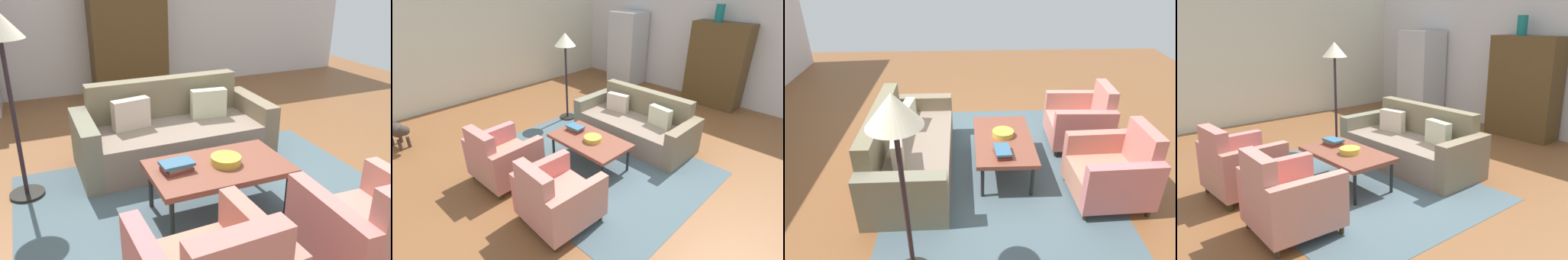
% 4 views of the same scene
% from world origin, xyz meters
% --- Properties ---
extents(ground_plane, '(10.24, 10.24, 0.00)m').
position_xyz_m(ground_plane, '(0.00, 0.00, 0.00)').
color(ground_plane, brown).
extents(wall_back, '(8.54, 0.12, 2.80)m').
position_xyz_m(wall_back, '(0.00, 3.63, 1.40)').
color(wall_back, silver).
rests_on(wall_back, ground).
extents(wall_left, '(0.12, 7.25, 2.80)m').
position_xyz_m(wall_left, '(-4.27, 0.00, 1.40)').
color(wall_left, beige).
rests_on(wall_left, ground).
extents(area_rug, '(3.40, 2.60, 0.01)m').
position_xyz_m(area_rug, '(-0.30, -0.45, 0.00)').
color(area_rug, '#4A5E66').
rests_on(area_rug, ground).
extents(couch, '(2.11, 0.92, 0.86)m').
position_xyz_m(couch, '(-0.30, 0.68, 0.29)').
color(couch, gray).
rests_on(couch, ground).
extents(coffee_table, '(1.20, 0.70, 0.45)m').
position_xyz_m(coffee_table, '(-0.30, -0.50, 0.41)').
color(coffee_table, black).
rests_on(coffee_table, ground).
extents(armchair_left, '(0.83, 0.83, 0.88)m').
position_xyz_m(armchair_left, '(-0.90, -1.67, 0.34)').
color(armchair_left, '#2A2718').
rests_on(armchair_left, ground).
extents(armchair_right, '(0.83, 0.83, 0.88)m').
position_xyz_m(armchair_right, '(0.30, -1.67, 0.34)').
color(armchair_right, '#322C21').
rests_on(armchair_right, ground).
extents(fruit_bowl, '(0.26, 0.26, 0.07)m').
position_xyz_m(fruit_bowl, '(-0.23, -0.50, 0.48)').
color(fruit_bowl, gold).
rests_on(fruit_bowl, coffee_table).
extents(book_stack, '(0.28, 0.20, 0.08)m').
position_xyz_m(book_stack, '(-0.66, -0.46, 0.49)').
color(book_stack, maroon).
rests_on(book_stack, coffee_table).
extents(cabinet, '(1.20, 0.51, 1.80)m').
position_xyz_m(cabinet, '(-0.11, 3.28, 0.90)').
color(cabinet, '#503A1D').
rests_on(cabinet, ground).
extents(vase_tall, '(0.18, 0.18, 0.34)m').
position_xyz_m(vase_tall, '(-0.26, 3.28, 1.97)').
color(vase_tall, '#146867').
rests_on(vase_tall, cabinet).
extents(refrigerator, '(0.80, 0.73, 1.85)m').
position_xyz_m(refrigerator, '(-2.52, 3.18, 0.93)').
color(refrigerator, '#B7BABF').
rests_on(refrigerator, ground).
extents(floor_lamp, '(0.40, 0.40, 1.72)m').
position_xyz_m(floor_lamp, '(-1.86, 0.42, 1.44)').
color(floor_lamp, black).
rests_on(floor_lamp, ground).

